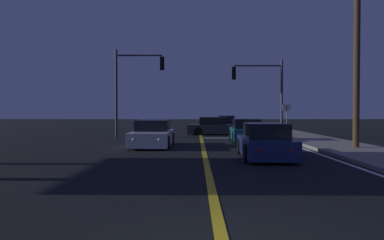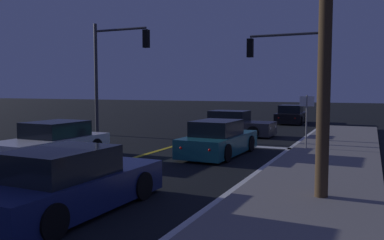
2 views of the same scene
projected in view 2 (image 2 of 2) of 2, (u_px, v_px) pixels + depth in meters
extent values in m
cube|color=gray|center=(293.00, 221.00, 7.46)|extent=(3.20, 39.85, 0.15)
cube|color=gold|center=(27.00, 189.00, 10.15)|extent=(0.20, 37.63, 0.01)
cube|color=white|center=(201.00, 212.00, 8.22)|extent=(0.16, 37.63, 0.01)
cube|color=white|center=(238.00, 146.00, 17.84)|extent=(5.02, 0.50, 0.01)
cube|color=#195960|center=(219.00, 143.00, 15.34)|extent=(1.83, 4.37, 0.68)
cube|color=black|center=(217.00, 128.00, 15.06)|extent=(1.52, 2.03, 0.60)
cylinder|color=black|center=(213.00, 141.00, 16.90)|extent=(0.24, 0.65, 0.64)
cylinder|color=black|center=(250.00, 143.00, 16.21)|extent=(0.24, 0.65, 0.64)
cylinder|color=black|center=(185.00, 150.00, 14.49)|extent=(0.24, 0.65, 0.64)
cylinder|color=black|center=(226.00, 153.00, 13.81)|extent=(0.24, 0.65, 0.64)
sphere|color=#FFF4CC|center=(226.00, 135.00, 17.45)|extent=(0.18, 0.18, 0.18)
sphere|color=#FFF4CC|center=(249.00, 136.00, 16.99)|extent=(0.18, 0.18, 0.18)
sphere|color=red|center=(181.00, 148.00, 13.67)|extent=(0.14, 0.14, 0.14)
sphere|color=red|center=(210.00, 150.00, 13.21)|extent=(0.14, 0.14, 0.14)
cube|color=navy|center=(71.00, 190.00, 8.27)|extent=(1.87, 4.48, 0.68)
cube|color=black|center=(61.00, 164.00, 7.98)|extent=(1.56, 2.08, 0.60)
cylinder|color=black|center=(85.00, 179.00, 9.86)|extent=(0.24, 0.65, 0.64)
cylinder|color=black|center=(142.00, 186.00, 9.16)|extent=(0.24, 0.65, 0.64)
cylinder|color=black|center=(52.00, 222.00, 6.69)|extent=(0.24, 0.65, 0.64)
sphere|color=#FFF4CC|center=(113.00, 166.00, 10.43)|extent=(0.18, 0.18, 0.18)
sphere|color=#FFF4CC|center=(149.00, 170.00, 9.97)|extent=(0.18, 0.18, 0.18)
cube|color=black|center=(291.00, 117.00, 29.28)|extent=(1.94, 4.21, 0.68)
cube|color=black|center=(291.00, 109.00, 29.00)|extent=(1.61, 1.96, 0.60)
cylinder|color=black|center=(283.00, 117.00, 30.79)|extent=(0.24, 0.65, 0.64)
cylinder|color=black|center=(305.00, 118.00, 30.17)|extent=(0.24, 0.65, 0.64)
cylinder|color=black|center=(276.00, 120.00, 28.41)|extent=(0.24, 0.65, 0.64)
cylinder|color=black|center=(301.00, 121.00, 27.79)|extent=(0.24, 0.65, 0.64)
sphere|color=#FFF4CC|center=(288.00, 114.00, 31.34)|extent=(0.18, 0.18, 0.18)
sphere|color=#FFF4CC|center=(302.00, 115.00, 30.93)|extent=(0.18, 0.18, 0.18)
sphere|color=red|center=(279.00, 118.00, 27.61)|extent=(0.14, 0.14, 0.14)
sphere|color=red|center=(295.00, 118.00, 27.20)|extent=(0.14, 0.14, 0.14)
cube|color=#2D2D33|center=(234.00, 128.00, 21.61)|extent=(4.29, 1.83, 0.68)
cube|color=black|center=(229.00, 116.00, 21.67)|extent=(1.98, 1.55, 0.60)
cylinder|color=black|center=(262.00, 129.00, 21.80)|extent=(0.64, 0.23, 0.64)
cylinder|color=black|center=(253.00, 132.00, 20.32)|extent=(0.64, 0.23, 0.64)
cylinder|color=black|center=(217.00, 127.00, 22.92)|extent=(0.64, 0.23, 0.64)
cylinder|color=black|center=(205.00, 130.00, 21.43)|extent=(0.64, 0.23, 0.64)
sphere|color=#FFF4CC|center=(274.00, 127.00, 21.22)|extent=(0.18, 0.18, 0.18)
sphere|color=#FFF4CC|center=(269.00, 129.00, 20.24)|extent=(0.18, 0.18, 0.18)
sphere|color=red|center=(202.00, 124.00, 22.97)|extent=(0.14, 0.14, 0.14)
sphere|color=red|center=(194.00, 125.00, 21.99)|extent=(0.14, 0.14, 0.14)
cube|color=silver|center=(51.00, 147.00, 14.37)|extent=(1.93, 4.47, 0.68)
cube|color=black|center=(56.00, 130.00, 14.57)|extent=(1.63, 2.07, 0.60)
cylinder|color=black|center=(40.00, 158.00, 12.77)|extent=(0.23, 0.64, 0.64)
cylinder|color=black|center=(1.00, 154.00, 13.50)|extent=(0.23, 0.64, 0.64)
cylinder|color=black|center=(95.00, 147.00, 15.26)|extent=(0.23, 0.64, 0.64)
cylinder|color=black|center=(60.00, 144.00, 16.00)|extent=(0.23, 0.64, 0.64)
sphere|color=#FFF4CC|center=(13.00, 155.00, 12.17)|extent=(0.18, 0.18, 0.18)
sphere|color=red|center=(102.00, 139.00, 16.09)|extent=(0.14, 0.14, 0.14)
sphere|color=red|center=(79.00, 137.00, 16.58)|extent=(0.14, 0.14, 0.14)
cylinder|color=#38383D|center=(323.00, 84.00, 18.38)|extent=(0.18, 0.18, 5.46)
cylinder|color=#38383D|center=(286.00, 35.00, 18.90)|extent=(3.45, 0.12, 0.12)
cube|color=black|center=(250.00, 48.00, 19.64)|extent=(0.28, 0.28, 0.90)
sphere|color=red|center=(250.00, 42.00, 19.62)|extent=(0.22, 0.22, 0.22)
sphere|color=#4C2D05|center=(250.00, 48.00, 19.64)|extent=(0.22, 0.22, 0.22)
sphere|color=#0A3814|center=(250.00, 54.00, 19.66)|extent=(0.22, 0.22, 0.22)
cylinder|color=#38383D|center=(96.00, 80.00, 21.82)|extent=(0.18, 0.18, 6.00)
cylinder|color=#38383D|center=(120.00, 30.00, 20.97)|extent=(3.15, 0.12, 0.12)
cube|color=black|center=(146.00, 39.00, 20.37)|extent=(0.28, 0.28, 0.90)
sphere|color=red|center=(146.00, 33.00, 20.35)|extent=(0.22, 0.22, 0.22)
sphere|color=#4C2D05|center=(146.00, 39.00, 20.37)|extent=(0.22, 0.22, 0.22)
sphere|color=#0A3814|center=(146.00, 44.00, 20.39)|extent=(0.22, 0.22, 0.22)
cylinder|color=slate|center=(306.00, 123.00, 16.08)|extent=(0.06, 0.06, 2.27)
cube|color=white|center=(307.00, 101.00, 16.01)|extent=(0.56, 0.07, 0.40)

